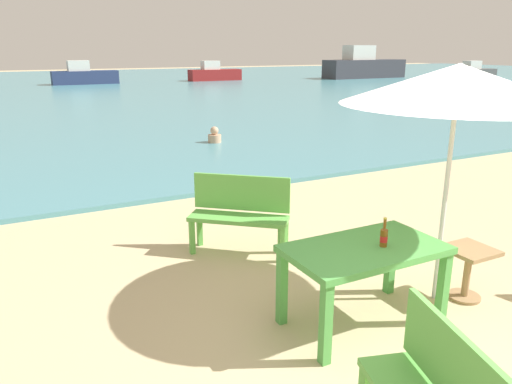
{
  "coord_description": "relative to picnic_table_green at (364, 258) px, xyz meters",
  "views": [
    {
      "loc": [
        -3.03,
        -2.51,
        2.43
      ],
      "look_at": [
        -0.17,
        3.0,
        0.6
      ],
      "focal_mm": 34.36,
      "sensor_mm": 36.0,
      "label": 1
    }
  ],
  "objects": [
    {
      "name": "picnic_table_green",
      "position": [
        0.0,
        0.0,
        0.0
      ],
      "size": [
        1.4,
        0.8,
        0.76
      ],
      "color": "#4C9E47",
      "rests_on": "ground_plane"
    },
    {
      "name": "swimmer_person",
      "position": [
        2.14,
        8.52,
        -0.41
      ],
      "size": [
        0.34,
        0.34,
        0.41
      ],
      "color": "tan",
      "rests_on": "sea_water"
    },
    {
      "name": "boat_ferry",
      "position": [
        30.09,
        23.58,
        -0.06
      ],
      "size": [
        3.87,
        1.06,
        1.41
      ],
      "color": "#4C4C4C",
      "rests_on": "sea_water"
    },
    {
      "name": "boat_fishing_trawler",
      "position": [
        2.61,
        32.2,
        -0.01
      ],
      "size": [
        4.26,
        1.16,
        1.55
      ],
      "color": "navy",
      "rests_on": "sea_water"
    },
    {
      "name": "sea_water",
      "position": [
        0.35,
        29.42,
        -0.61
      ],
      "size": [
        120.0,
        50.0,
        0.08
      ],
      "primitive_type": "cube",
      "color": "teal",
      "rests_on": "ground_plane"
    },
    {
      "name": "patio_umbrella",
      "position": [
        0.97,
        0.03,
        1.47
      ],
      "size": [
        2.1,
        2.1,
        2.3
      ],
      "color": "silver",
      "rests_on": "ground_plane"
    },
    {
      "name": "boat_tanker",
      "position": [
        11.86,
        31.7,
        -0.05
      ],
      "size": [
        3.94,
        1.07,
        1.43
      ],
      "color": "maroon",
      "rests_on": "sea_water"
    },
    {
      "name": "bench_green_right",
      "position": [
        -0.26,
        2.01,
        -0.11
      ],
      "size": [
        1.15,
        1.05,
        0.95
      ],
      "color": "#60B24C",
      "rests_on": "ground_plane"
    },
    {
      "name": "boat_cargo_ship",
      "position": [
        23.84,
        29.12,
        0.35
      ],
      "size": [
        7.02,
        1.91,
        2.55
      ],
      "color": "#38383F",
      "rests_on": "sea_water"
    },
    {
      "name": "side_table_wood",
      "position": [
        1.23,
        -0.11,
        -0.3
      ],
      "size": [
        0.44,
        0.44,
        0.54
      ],
      "color": "#9E7A51",
      "rests_on": "ground_plane"
    },
    {
      "name": "beer_bottle_amber",
      "position": [
        0.14,
        -0.07,
        0.2
      ],
      "size": [
        0.07,
        0.07,
        0.26
      ],
      "color": "brown",
      "rests_on": "picnic_table_green"
    },
    {
      "name": "ground_plane",
      "position": [
        0.35,
        -0.58,
        -0.65
      ],
      "size": [
        120.0,
        120.0,
        0.0
      ],
      "primitive_type": "plane",
      "color": "#C6B287"
    }
  ]
}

